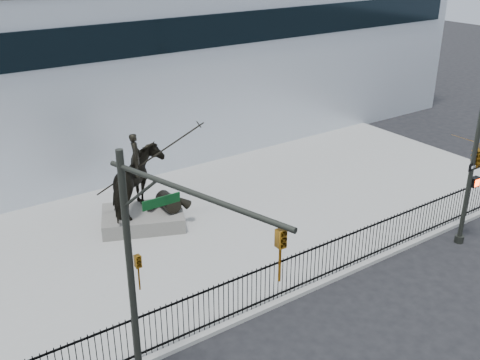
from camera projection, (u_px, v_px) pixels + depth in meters
ground at (335, 305)px, 18.72m from camera, size 120.00×120.00×0.00m
plaza at (220, 222)px, 23.94m from camera, size 30.00×12.00×0.15m
building at (94, 65)px, 31.90m from camera, size 44.00×14.00×9.00m
picket_fence at (311, 265)px, 19.29m from camera, size 22.10×0.10×1.50m
statue_plinth at (143, 218)px, 23.44m from camera, size 3.95×3.40×0.62m
equestrian_statue at (142, 183)px, 22.80m from camera, size 3.93×3.30×3.61m
traffic_signal_left at (155, 277)px, 13.08m from camera, size 1.52×4.84×7.00m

